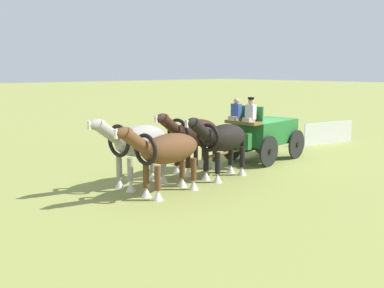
# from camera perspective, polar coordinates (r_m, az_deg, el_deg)

# --- Properties ---
(ground_plane) EXTENTS (220.00, 220.00, 0.00)m
(ground_plane) POSITION_cam_1_polar(r_m,az_deg,el_deg) (18.13, 9.56, -2.01)
(ground_plane) COLOR olive
(show_wagon) EXTENTS (5.63, 2.14, 2.65)m
(show_wagon) POSITION_cam_1_polar(r_m,az_deg,el_deg) (17.78, 9.35, 1.52)
(show_wagon) COLOR #236B2D
(show_wagon) RESTS_ON ground
(draft_horse_rear_near) EXTENTS (3.00, 1.11, 2.20)m
(draft_horse_rear_near) POSITION_cam_1_polar(r_m,az_deg,el_deg) (14.58, 3.99, 0.57)
(draft_horse_rear_near) COLOR black
(draft_horse_rear_near) RESTS_ON ground
(draft_horse_rear_off) EXTENTS (3.14, 1.19, 2.25)m
(draft_horse_rear_off) POSITION_cam_1_polar(r_m,az_deg,el_deg) (15.41, 0.24, 1.26)
(draft_horse_rear_off) COLOR #331E14
(draft_horse_rear_off) RESTS_ON ground
(draft_horse_lead_near) EXTENTS (3.21, 1.11, 2.18)m
(draft_horse_lead_near) POSITION_cam_1_polar(r_m,az_deg,el_deg) (12.68, -3.36, -0.90)
(draft_horse_lead_near) COLOR brown
(draft_horse_lead_near) RESTS_ON ground
(draft_horse_lead_off) EXTENTS (3.04, 1.19, 2.28)m
(draft_horse_lead_off) POSITION_cam_1_polar(r_m,az_deg,el_deg) (13.62, -7.13, 0.16)
(draft_horse_lead_off) COLOR #9E998E
(draft_horse_lead_off) RESTS_ON ground
(sponsor_banner) EXTENTS (3.13, 0.76, 1.10)m
(sponsor_banner) POSITION_cam_1_polar(r_m,az_deg,el_deg) (22.60, 17.59, 1.42)
(sponsor_banner) COLOR silver
(sponsor_banner) RESTS_ON ground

